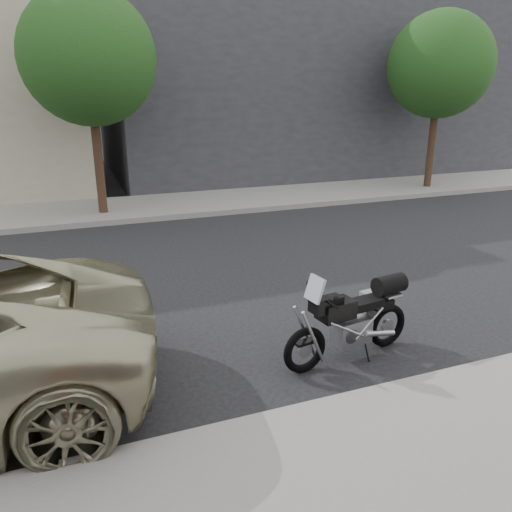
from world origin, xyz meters
The scene contains 6 objects.
ground centered at (0.00, 0.00, 0.00)m, with size 120.00×120.00×0.00m, color black.
far_sidewalk centered at (0.00, -6.50, 0.07)m, with size 44.00×3.00×0.15m, color gray.
far_building_dark centered at (-7.00, -13.50, 3.50)m, with size 16.00×11.00×7.00m.
street_tree_left centered at (-9.00, -6.00, 4.14)m, with size 3.40×3.40×5.70m.
street_tree_mid centered at (2.00, -6.00, 4.14)m, with size 3.40×3.40×5.70m.
motorcycle centered at (-0.46, 3.08, 0.54)m, with size 1.98×0.82×1.26m.
Camera 1 is at (2.88, 8.14, 3.37)m, focal length 35.00 mm.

